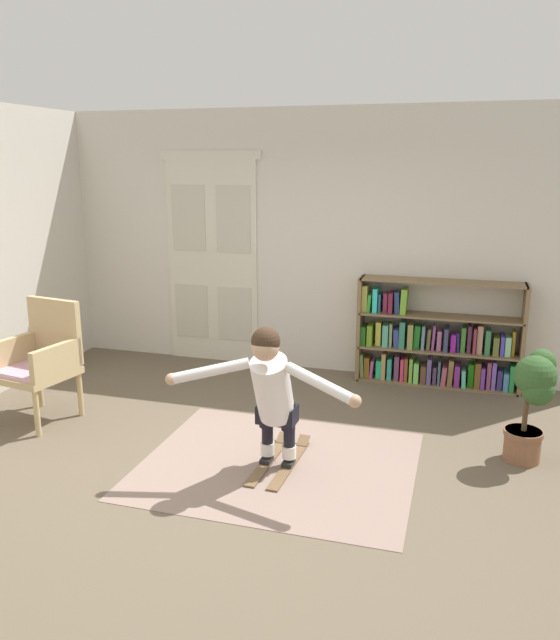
% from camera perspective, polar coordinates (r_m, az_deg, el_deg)
% --- Properties ---
extents(ground_plane, '(7.20, 7.20, 0.00)m').
position_cam_1_polar(ground_plane, '(5.04, -3.60, -13.28)').
color(ground_plane, brown).
extents(back_wall, '(6.00, 0.10, 2.90)m').
position_cam_1_polar(back_wall, '(7.03, 3.52, 7.02)').
color(back_wall, beige).
rests_on(back_wall, ground).
extents(double_door, '(1.22, 0.05, 2.45)m').
position_cam_1_polar(double_door, '(7.38, -6.18, 5.59)').
color(double_door, beige).
rests_on(double_door, ground).
extents(rug, '(2.12, 1.79, 0.01)m').
position_cam_1_polar(rug, '(5.08, -0.16, -12.98)').
color(rug, gray).
rests_on(rug, ground).
extents(bookshelf, '(1.71, 0.30, 1.13)m').
position_cam_1_polar(bookshelf, '(6.85, 13.74, -2.08)').
color(bookshelf, brown).
rests_on(bookshelf, ground).
extents(wicker_chair, '(0.69, 0.69, 1.10)m').
position_cam_1_polar(wicker_chair, '(6.14, -20.92, -3.25)').
color(wicker_chair, tan).
rests_on(wicker_chair, ground).
extents(potted_plant, '(0.36, 0.38, 0.91)m').
position_cam_1_polar(potted_plant, '(5.30, 22.00, -6.52)').
color(potted_plant, brown).
rests_on(potted_plant, ground).
extents(skis_pair, '(0.30, 0.88, 0.07)m').
position_cam_1_polar(skis_pair, '(5.10, -0.04, -12.64)').
color(skis_pair, brown).
rests_on(skis_pair, rug).
extents(person_skier, '(1.46, 0.60, 1.12)m').
position_cam_1_polar(person_skier, '(4.67, -0.77, -6.15)').
color(person_skier, white).
rests_on(person_skier, skis_pair).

